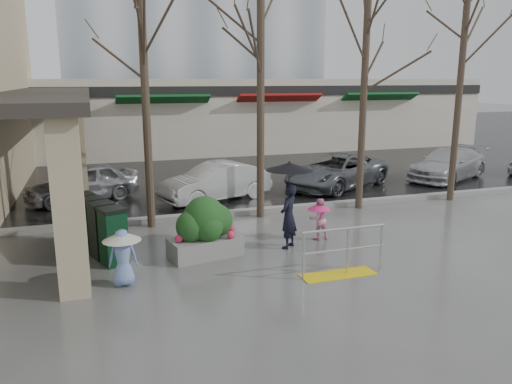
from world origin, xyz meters
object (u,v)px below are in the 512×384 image
tree_midwest (261,33)px  woman (289,196)px  planter (205,228)px  car_d (448,164)px  tree_mideast (366,50)px  car_c (336,171)px  tree_west (142,36)px  tree_east (464,34)px  car_a (82,183)px  child_blue (123,251)px  child_pink (319,216)px  handrail (341,258)px  news_boxes (97,227)px  car_b (216,182)px

tree_midwest → woman: tree_midwest is taller
planter → car_d: 12.77m
tree_mideast → woman: bearing=-141.3°
car_c → car_d: same height
woman → car_d: bearing=167.4°
tree_west → tree_east: bearing=0.0°
woman → planter: bearing=-46.1°
car_a → car_d: same height
child_blue → car_a: (-0.84, 7.66, -0.08)m
child_pink → car_d: car_d is taller
handrail → tree_west: 7.52m
handrail → child_blue: child_blue is taller
tree_west → car_c: (7.20, 2.95, -4.45)m
tree_west → tree_mideast: 6.50m
woman → car_c: 7.21m
tree_mideast → tree_east: size_ratio=0.90×
tree_midwest → tree_mideast: bearing=-0.0°
woman → tree_west: bearing=-88.7°
child_blue → news_boxes: (-0.44, 2.09, -0.07)m
woman → child_pink: woman is taller
tree_midwest → car_b: (-0.76, 2.43, -4.60)m
child_blue → tree_mideast: bearing=-151.0°
tree_midwest → car_c: 6.78m
handrail → car_c: 8.65m
woman → child_pink: (0.98, 0.37, -0.68)m
child_blue → car_a: 7.70m
handrail → child_pink: 2.41m
car_b → tree_midwest: bearing=-1.2°
news_boxes → car_c: news_boxes is taller
planter → child_blue: bearing=-148.9°
car_c → tree_east: bearing=15.5°
tree_west → child_blue: bearing=-104.1°
tree_mideast → tree_midwest: bearing=180.0°
tree_east → car_c: size_ratio=1.59×
planter → woman: bearing=-1.4°
handrail → car_b: bearing=97.3°
handrail → tree_mideast: tree_mideast is taller
handrail → car_a: size_ratio=0.51×
tree_mideast → handrail: bearing=-123.2°
tree_east → car_b: tree_east is taller
tree_midwest → news_boxes: size_ratio=2.99×
handrail → tree_west: bearing=125.0°
news_boxes → tree_mideast: bearing=-7.8°
child_blue → car_c: bearing=-138.7°
planter → car_d: size_ratio=0.40×
planter → tree_mideast: bearing=26.6°
planter → child_pink: bearing=6.1°
tree_west → news_boxes: (-1.43, -1.85, -4.44)m
car_b → car_d: size_ratio=0.88×
news_boxes → tree_midwest: bearing=0.9°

